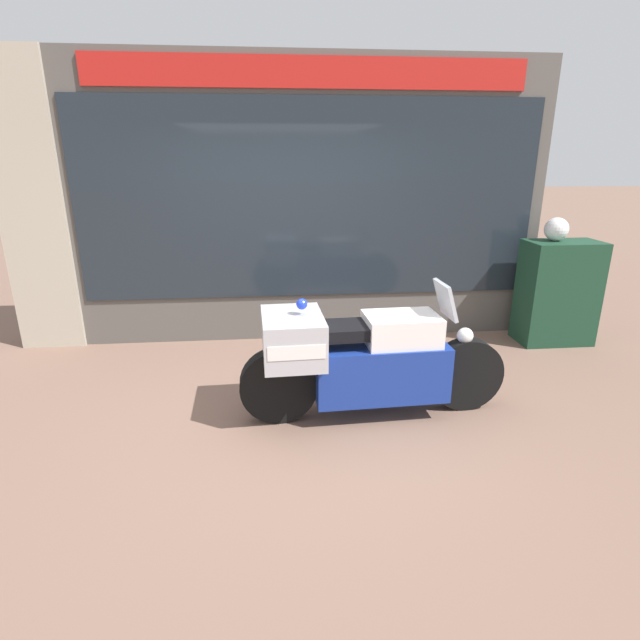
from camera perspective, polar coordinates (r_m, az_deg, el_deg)
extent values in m
plane|color=#7A5B4C|center=(4.55, -3.09, -9.98)|extent=(60.00, 60.00, 0.00)
cube|color=#56514C|center=(6.03, -4.25, 13.10)|extent=(6.17, 0.40, 3.21)
cube|color=#B2A893|center=(6.58, -29.31, 11.30)|extent=(0.71, 0.55, 3.21)
cube|color=#1E262D|center=(5.82, -0.99, 13.45)|extent=(5.24, 0.02, 2.21)
cube|color=red|center=(5.85, -1.06, 26.49)|extent=(4.71, 0.03, 0.32)
cube|color=slate|center=(6.31, -1.44, 1.05)|extent=(5.02, 0.30, 0.55)
cube|color=silver|center=(6.23, -1.61, 10.18)|extent=(5.02, 0.02, 1.47)
cube|color=beige|center=(6.02, -1.58, 16.87)|extent=(5.02, 0.30, 0.02)
cube|color=black|center=(6.19, -20.14, 16.22)|extent=(0.18, 0.04, 0.05)
cube|color=#195623|center=(6.03, -11.01, 16.94)|extent=(0.18, 0.04, 0.05)
cube|color=maroon|center=(6.02, -1.58, 17.25)|extent=(0.18, 0.04, 0.05)
cube|color=#B7B2A8|center=(6.16, 7.65, 17.13)|extent=(0.18, 0.04, 0.05)
cube|color=navy|center=(6.44, 16.25, 16.64)|extent=(0.18, 0.04, 0.05)
cube|color=red|center=(6.27, -17.78, 3.93)|extent=(0.19, 0.04, 0.27)
cube|color=#2D8E42|center=(6.13, -6.94, 4.36)|extent=(0.19, 0.02, 0.27)
cube|color=white|center=(6.21, 4.01, 4.63)|extent=(0.19, 0.01, 0.27)
cube|color=yellow|center=(6.50, 14.33, 4.74)|extent=(0.19, 0.04, 0.27)
cylinder|color=black|center=(4.59, 16.31, -5.94)|extent=(0.65, 0.17, 0.65)
cylinder|color=black|center=(4.22, -4.75, -7.47)|extent=(0.65, 0.17, 0.65)
cube|color=navy|center=(4.30, 6.82, -5.65)|extent=(1.14, 0.52, 0.47)
cube|color=white|center=(4.22, 9.27, -1.21)|extent=(0.63, 0.45, 0.27)
cube|color=black|center=(4.11, 3.59, -1.15)|extent=(0.67, 0.38, 0.10)
cube|color=#B7B7BC|center=(4.06, -3.19, -2.00)|extent=(0.52, 0.69, 0.38)
cube|color=white|center=(4.06, -3.19, -2.00)|extent=(0.47, 0.69, 0.11)
cube|color=#B2BCC6|center=(4.27, 14.14, 2.23)|extent=(0.13, 0.34, 0.31)
sphere|color=white|center=(4.44, 16.25, -1.73)|extent=(0.14, 0.14, 0.14)
sphere|color=blue|center=(3.98, -2.09, 1.83)|extent=(0.09, 0.09, 0.09)
cube|color=#193D28|center=(6.53, 25.49, 2.84)|extent=(0.84, 0.49, 1.21)
sphere|color=white|center=(6.38, 25.41, 9.36)|extent=(0.27, 0.27, 0.27)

